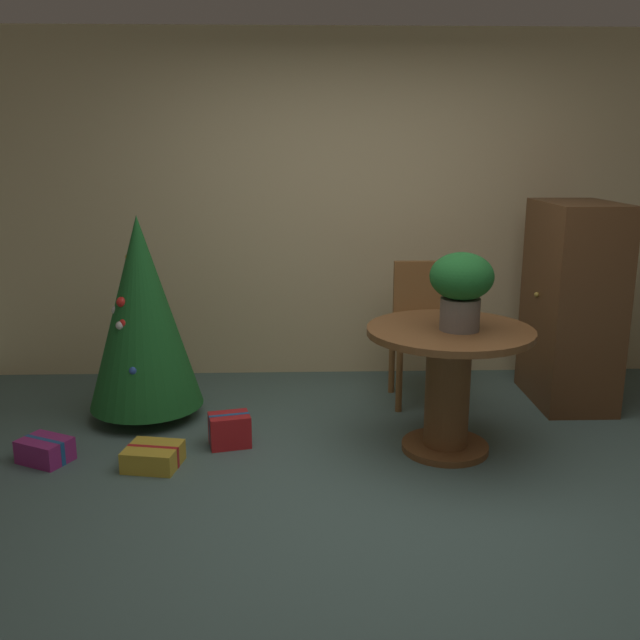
{
  "coord_description": "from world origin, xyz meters",
  "views": [
    {
      "loc": [
        -0.45,
        -3.24,
        1.77
      ],
      "look_at": [
        -0.34,
        0.3,
        0.89
      ],
      "focal_mm": 39.61,
      "sensor_mm": 36.0,
      "label": 1
    }
  ],
  "objects_px": {
    "gift_box_purple": "(45,450)",
    "wooden_cabinet": "(572,304)",
    "round_dining_table": "(448,374)",
    "flower_vase": "(461,284)",
    "wooden_chair_far": "(422,323)",
    "holiday_tree": "(142,313)",
    "gift_box_gold": "(153,456)",
    "gift_box_red": "(230,430)"
  },
  "relations": [
    {
      "from": "holiday_tree",
      "to": "wooden_cabinet",
      "type": "bearing_deg",
      "value": 4.76
    },
    {
      "from": "flower_vase",
      "to": "holiday_tree",
      "type": "relative_size",
      "value": 0.33
    },
    {
      "from": "holiday_tree",
      "to": "gift_box_red",
      "type": "relative_size",
      "value": 4.91
    },
    {
      "from": "round_dining_table",
      "to": "gift_box_gold",
      "type": "relative_size",
      "value": 2.85
    },
    {
      "from": "wooden_cabinet",
      "to": "holiday_tree",
      "type": "bearing_deg",
      "value": -175.24
    },
    {
      "from": "round_dining_table",
      "to": "wooden_chair_far",
      "type": "xyz_separation_m",
      "value": [
        0.0,
        0.9,
        0.08
      ]
    },
    {
      "from": "gift_box_gold",
      "to": "wooden_chair_far",
      "type": "bearing_deg",
      "value": 32.31
    },
    {
      "from": "wooden_cabinet",
      "to": "wooden_chair_far",
      "type": "bearing_deg",
      "value": 175.45
    },
    {
      "from": "gift_box_purple",
      "to": "wooden_cabinet",
      "type": "distance_m",
      "value": 3.53
    },
    {
      "from": "wooden_chair_far",
      "to": "holiday_tree",
      "type": "relative_size",
      "value": 0.72
    },
    {
      "from": "flower_vase",
      "to": "gift_box_red",
      "type": "relative_size",
      "value": 1.61
    },
    {
      "from": "wooden_chair_far",
      "to": "gift_box_purple",
      "type": "distance_m",
      "value": 2.57
    },
    {
      "from": "wooden_chair_far",
      "to": "gift_box_gold",
      "type": "bearing_deg",
      "value": -147.69
    },
    {
      "from": "round_dining_table",
      "to": "flower_vase",
      "type": "height_order",
      "value": "flower_vase"
    },
    {
      "from": "round_dining_table",
      "to": "flower_vase",
      "type": "bearing_deg",
      "value": -43.82
    },
    {
      "from": "flower_vase",
      "to": "round_dining_table",
      "type": "bearing_deg",
      "value": 136.18
    },
    {
      "from": "gift_box_gold",
      "to": "gift_box_purple",
      "type": "height_order",
      "value": "gift_box_purple"
    },
    {
      "from": "gift_box_red",
      "to": "wooden_cabinet",
      "type": "xyz_separation_m",
      "value": [
        2.31,
        0.71,
        0.6
      ]
    },
    {
      "from": "flower_vase",
      "to": "wooden_cabinet",
      "type": "distance_m",
      "value": 1.34
    },
    {
      "from": "gift_box_gold",
      "to": "gift_box_purple",
      "type": "xyz_separation_m",
      "value": [
        -0.63,
        0.09,
        0.01
      ]
    },
    {
      "from": "gift_box_purple",
      "to": "wooden_cabinet",
      "type": "relative_size",
      "value": 0.24
    },
    {
      "from": "round_dining_table",
      "to": "holiday_tree",
      "type": "distance_m",
      "value": 1.98
    },
    {
      "from": "wooden_chair_far",
      "to": "wooden_cabinet",
      "type": "bearing_deg",
      "value": -4.55
    },
    {
      "from": "holiday_tree",
      "to": "gift_box_red",
      "type": "xyz_separation_m",
      "value": [
        0.59,
        -0.47,
        -0.62
      ]
    },
    {
      "from": "gift_box_purple",
      "to": "wooden_cabinet",
      "type": "height_order",
      "value": "wooden_cabinet"
    },
    {
      "from": "flower_vase",
      "to": "gift_box_purple",
      "type": "distance_m",
      "value": 2.55
    },
    {
      "from": "gift_box_purple",
      "to": "gift_box_gold",
      "type": "bearing_deg",
      "value": -7.67
    },
    {
      "from": "holiday_tree",
      "to": "gift_box_gold",
      "type": "xyz_separation_m",
      "value": [
        0.18,
        -0.75,
        -0.66
      ]
    },
    {
      "from": "wooden_chair_far",
      "to": "holiday_tree",
      "type": "xyz_separation_m",
      "value": [
        -1.88,
        -0.32,
        0.16
      ]
    },
    {
      "from": "flower_vase",
      "to": "wooden_cabinet",
      "type": "bearing_deg",
      "value": 41.31
    },
    {
      "from": "wooden_chair_far",
      "to": "holiday_tree",
      "type": "distance_m",
      "value": 1.91
    },
    {
      "from": "flower_vase",
      "to": "gift_box_purple",
      "type": "height_order",
      "value": "flower_vase"
    },
    {
      "from": "round_dining_table",
      "to": "wooden_cabinet",
      "type": "bearing_deg",
      "value": 38.76
    },
    {
      "from": "holiday_tree",
      "to": "wooden_chair_far",
      "type": "bearing_deg",
      "value": 9.76
    },
    {
      "from": "wooden_chair_far",
      "to": "gift_box_purple",
      "type": "relative_size",
      "value": 2.89
    },
    {
      "from": "gift_box_red",
      "to": "holiday_tree",
      "type": "bearing_deg",
      "value": 141.12
    },
    {
      "from": "wooden_chair_far",
      "to": "wooden_cabinet",
      "type": "distance_m",
      "value": 1.03
    },
    {
      "from": "gift_box_gold",
      "to": "gift_box_red",
      "type": "xyz_separation_m",
      "value": [
        0.41,
        0.28,
        0.04
      ]
    },
    {
      "from": "holiday_tree",
      "to": "gift_box_gold",
      "type": "bearing_deg",
      "value": -76.37
    },
    {
      "from": "round_dining_table",
      "to": "wooden_cabinet",
      "type": "relative_size",
      "value": 0.69
    },
    {
      "from": "gift_box_red",
      "to": "gift_box_purple",
      "type": "distance_m",
      "value": 1.06
    },
    {
      "from": "flower_vase",
      "to": "gift_box_red",
      "type": "distance_m",
      "value": 1.62
    }
  ]
}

